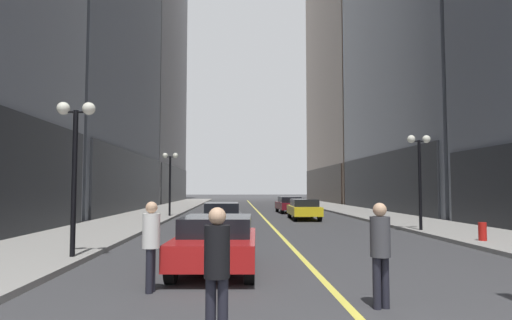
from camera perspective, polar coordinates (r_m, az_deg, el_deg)
ground_plane at (r=38.22m, az=0.24°, el=-6.69°), size 200.00×200.00×0.00m
sidewalk_left at (r=38.69m, az=-12.14°, el=-6.46°), size 4.50×78.00×0.15m
sidewalk_right at (r=39.50m, az=12.35°, el=-6.40°), size 4.50×78.00×0.15m
lane_centre_stripe at (r=38.22m, az=0.24°, el=-6.69°), size 0.16×70.00×0.01m
building_left_far at (r=70.15m, az=-16.51°, el=18.33°), size 15.08×26.00×56.36m
building_right_far at (r=68.10m, az=12.85°, el=12.12°), size 10.86×26.00×41.06m
car_red at (r=11.04m, az=-5.12°, el=-10.43°), size 2.09×4.20×1.32m
car_black at (r=21.27m, az=-4.48°, el=-7.16°), size 1.90×4.51×1.32m
car_yellow at (r=28.60m, az=6.22°, el=-6.25°), size 1.82×4.64×1.32m
car_maroon at (r=36.15m, az=4.30°, el=-5.72°), size 1.93×4.48×1.32m
pedestrian_in_black_coat at (r=5.91m, az=-5.08°, el=-13.25°), size 0.39×0.39×1.77m
pedestrian_in_white_shirt at (r=8.97m, az=-13.44°, el=-9.92°), size 0.38×0.38×1.76m
pedestrian_with_orange_bag at (r=7.88m, az=15.81°, el=-10.71°), size 0.42×0.42×1.77m
street_lamp_left_near at (r=13.25m, az=-22.38°, el=1.96°), size 1.06×0.36×4.43m
street_lamp_left_far at (r=30.58m, az=-11.07°, el=-1.28°), size 1.06×0.36×4.43m
street_lamp_right_mid at (r=21.26m, az=20.40°, el=-0.11°), size 1.06×0.36×4.43m
fire_hydrant_right at (r=17.86m, az=27.29°, el=-8.47°), size 0.28×0.28×0.80m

